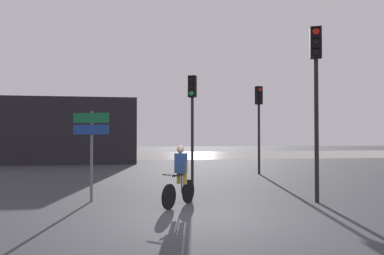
{
  "coord_description": "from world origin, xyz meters",
  "views": [
    {
      "loc": [
        -1.62,
        -8.54,
        1.88
      ],
      "look_at": [
        0.5,
        5.0,
        2.2
      ],
      "focal_mm": 35.0,
      "sensor_mm": 36.0,
      "label": 1
    }
  ],
  "objects_px": {
    "traffic_light_center": "(192,108)",
    "traffic_light_far_right": "(259,113)",
    "cyclist": "(180,175)",
    "direction_sign_post": "(91,139)",
    "distant_building": "(49,131)",
    "traffic_light_near_right": "(316,81)"
  },
  "relations": [
    {
      "from": "traffic_light_far_right",
      "to": "traffic_light_near_right",
      "type": "xyz_separation_m",
      "value": [
        -1.01,
        -7.88,
        0.41
      ]
    },
    {
      "from": "traffic_light_center",
      "to": "traffic_light_near_right",
      "type": "relative_size",
      "value": 0.88
    },
    {
      "from": "cyclist",
      "to": "traffic_light_center",
      "type": "bearing_deg",
      "value": -65.92
    },
    {
      "from": "traffic_light_near_right",
      "to": "cyclist",
      "type": "xyz_separation_m",
      "value": [
        -3.91,
        0.06,
        -2.63
      ]
    },
    {
      "from": "cyclist",
      "to": "distant_building",
      "type": "bearing_deg",
      "value": -31.31
    },
    {
      "from": "traffic_light_near_right",
      "to": "cyclist",
      "type": "height_order",
      "value": "traffic_light_near_right"
    },
    {
      "from": "traffic_light_center",
      "to": "direction_sign_post",
      "type": "xyz_separation_m",
      "value": [
        -3.61,
        -4.17,
        -1.26
      ]
    },
    {
      "from": "direction_sign_post",
      "to": "cyclist",
      "type": "height_order",
      "value": "direction_sign_post"
    },
    {
      "from": "distant_building",
      "to": "traffic_light_near_right",
      "type": "height_order",
      "value": "traffic_light_near_right"
    },
    {
      "from": "traffic_light_center",
      "to": "direction_sign_post",
      "type": "height_order",
      "value": "traffic_light_center"
    },
    {
      "from": "traffic_light_center",
      "to": "distant_building",
      "type": "bearing_deg",
      "value": -29.56
    },
    {
      "from": "distant_building",
      "to": "cyclist",
      "type": "bearing_deg",
      "value": -67.83
    },
    {
      "from": "distant_building",
      "to": "direction_sign_post",
      "type": "height_order",
      "value": "distant_building"
    },
    {
      "from": "cyclist",
      "to": "direction_sign_post",
      "type": "bearing_deg",
      "value": 13.43
    },
    {
      "from": "distant_building",
      "to": "cyclist",
      "type": "distance_m",
      "value": 18.87
    },
    {
      "from": "traffic_light_near_right",
      "to": "distant_building",
      "type": "bearing_deg",
      "value": -33.15
    },
    {
      "from": "traffic_light_far_right",
      "to": "direction_sign_post",
      "type": "distance_m",
      "value": 10.1
    },
    {
      "from": "traffic_light_near_right",
      "to": "cyclist",
      "type": "relative_size",
      "value": 3.1
    },
    {
      "from": "traffic_light_center",
      "to": "cyclist",
      "type": "distance_m",
      "value": 5.79
    },
    {
      "from": "cyclist",
      "to": "traffic_light_far_right",
      "type": "bearing_deg",
      "value": -85.7
    },
    {
      "from": "traffic_light_center",
      "to": "traffic_light_far_right",
      "type": "distance_m",
      "value": 4.59
    },
    {
      "from": "traffic_light_near_right",
      "to": "direction_sign_post",
      "type": "xyz_separation_m",
      "value": [
        -6.37,
        1.11,
        -1.66
      ]
    }
  ]
}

